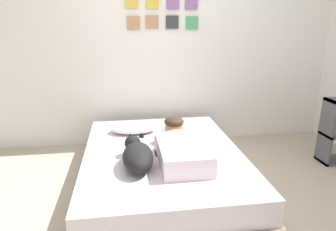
% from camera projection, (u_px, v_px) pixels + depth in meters
% --- Properties ---
extents(ground_plane, '(12.97, 12.97, 0.00)m').
position_uv_depth(ground_plane, '(186.00, 206.00, 2.68)').
color(ground_plane, tan).
extents(back_wall, '(4.49, 0.12, 2.50)m').
position_uv_depth(back_wall, '(162.00, 47.00, 3.85)').
color(back_wall, silver).
rests_on(back_wall, ground).
extents(bed, '(1.53, 2.04, 0.37)m').
position_uv_depth(bed, '(162.00, 167.00, 2.99)').
color(bed, '#726051').
rests_on(bed, ground).
extents(pillow, '(0.52, 0.32, 0.11)m').
position_uv_depth(pillow, '(134.00, 128.00, 3.38)').
color(pillow, silver).
rests_on(pillow, bed).
extents(person_lying, '(0.43, 0.92, 0.27)m').
position_uv_depth(person_lying, '(180.00, 146.00, 2.75)').
color(person_lying, silver).
rests_on(person_lying, bed).
extents(dog, '(0.26, 0.57, 0.21)m').
position_uv_depth(dog, '(137.00, 155.00, 2.57)').
color(dog, black).
rests_on(dog, bed).
extents(coffee_cup, '(0.12, 0.09, 0.07)m').
position_uv_depth(coffee_cup, '(166.00, 129.00, 3.39)').
color(coffee_cup, white).
rests_on(coffee_cup, bed).
extents(cell_phone, '(0.07, 0.14, 0.01)m').
position_uv_depth(cell_phone, '(158.00, 153.00, 2.85)').
color(cell_phone, black).
rests_on(cell_phone, bed).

